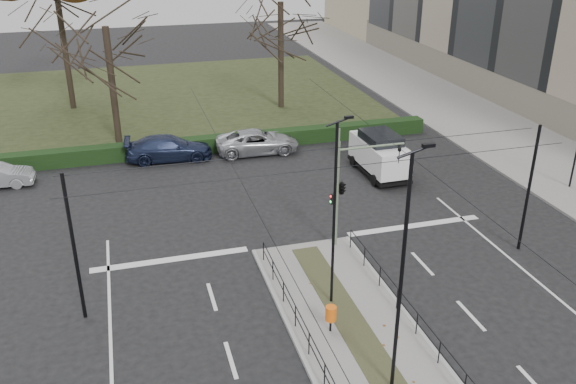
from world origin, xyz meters
name	(u,v)px	position (x,y,z in m)	size (l,w,h in m)	color
ground	(338,306)	(0.00, 0.00, 0.00)	(140.00, 140.00, 0.00)	black
median_island	(362,343)	(0.00, -2.50, 0.07)	(4.40, 15.00, 0.14)	slate
sidewalk_east	(457,111)	(18.00, 22.00, 0.07)	(8.00, 90.00, 0.14)	slate
park	(137,101)	(-6.00, 32.00, 0.05)	(38.00, 26.00, 0.10)	black
hedge	(148,150)	(-6.00, 18.60, 0.50)	(38.00, 1.00, 1.00)	black
median_railing	(365,324)	(0.00, -2.60, 0.98)	(4.14, 13.24, 0.92)	black
catenary	(327,211)	(0.00, 1.62, 3.42)	(20.00, 34.00, 6.00)	black
traffic_light	(343,186)	(1.79, 4.50, 3.08)	(3.43, 1.96, 5.05)	#64765A
litter_bin	(331,314)	(-0.89, -1.57, 0.89)	(0.41, 0.41, 1.05)	black
streetlamp_median_near	(402,275)	(0.07, -4.86, 4.37)	(0.69, 0.14, 8.31)	black
streetlamp_median_far	(335,214)	(-0.21, 0.20, 4.00)	(0.63, 0.13, 7.60)	black
parked_car_third	(169,148)	(-4.77, 17.82, 0.78)	(2.17, 5.34, 1.55)	#1B2440
parked_car_fourth	(257,142)	(0.88, 17.55, 0.74)	(2.47, 5.35, 1.49)	#ACAEB4
white_van	(380,153)	(6.99, 12.09, 1.31)	(2.28, 4.85, 2.53)	white
bare_tree_center	(281,10)	(4.99, 26.82, 7.60)	(6.63, 6.63, 10.75)	black
bare_tree_near	(106,35)	(-7.74, 21.85, 7.19)	(8.05, 8.05, 10.16)	black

